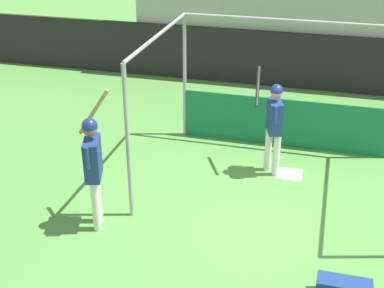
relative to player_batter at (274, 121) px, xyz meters
name	(u,v)px	position (x,y,z in m)	size (l,w,h in m)	color
ground_plane	(255,228)	(0.01, -1.86, -1.04)	(60.00, 60.00, 0.00)	#477F38
outfield_wall	(296,61)	(0.01, 4.69, -0.32)	(24.00, 0.12, 1.44)	black
bleacher_section	(306,4)	(0.01, 6.75, 0.71)	(8.70, 4.00, 3.52)	#9E9E99
batting_cage	(284,106)	(0.11, 0.62, 0.04)	(4.27, 3.27, 2.60)	gray
home_plate	(290,174)	(0.36, -0.01, -1.04)	(0.44, 0.44, 0.02)	white
player_batter	(274,121)	(0.00, 0.00, 0.00)	(0.60, 0.79, 1.88)	silver
player_waiting	(93,162)	(-2.40, -2.41, 0.08)	(0.60, 0.75, 2.18)	silver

